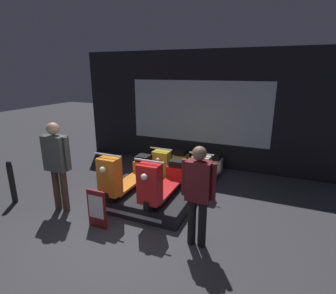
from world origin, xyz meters
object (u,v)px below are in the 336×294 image
Objects in this scene: scooter_display_left at (127,174)px; scooter_backrow_0 at (171,165)px; person_right_browsing at (198,191)px; street_bollard at (12,182)px; scooter_display_right at (163,180)px; scooter_backrow_1 at (207,170)px; person_left_browsing at (57,160)px; price_sign_board at (97,209)px.

scooter_display_left reaches higher than scooter_backrow_0.
person_right_browsing is at bearing -23.99° from scooter_display_left.
street_bollard is (-2.51, -2.49, 0.10)m from scooter_backrow_0.
person_right_browsing is (1.40, -2.34, 0.57)m from scooter_backrow_0.
person_right_browsing is 3.95m from street_bollard.
scooter_display_right is at bearing 139.87° from person_right_browsing.
scooter_backrow_1 is at bearing 35.69° from street_bollard.
scooter_backrow_1 is at bearing 45.47° from person_left_browsing.
person_right_browsing reaches higher than scooter_backrow_1.
person_right_browsing reaches higher than scooter_backrow_0.
scooter_display_left reaches higher than price_sign_board.
scooter_display_right reaches higher than scooter_backrow_1.
scooter_display_left is 1.03m from price_sign_board.
person_left_browsing is 1.31m from street_bollard.
scooter_display_left is 1.00× the size of scooter_display_right.
scooter_backrow_1 is 2.87m from price_sign_board.
person_right_browsing is 1.84m from price_sign_board.
price_sign_board is at bearing -116.45° from scooter_backrow_1.
person_left_browsing reaches higher than scooter_display_left.
price_sign_board is 0.77× the size of street_bollard.
price_sign_board is (-0.82, -0.99, -0.28)m from scooter_display_right.
scooter_backrow_1 is 2.45m from person_right_browsing.
scooter_display_right is 1.89× the size of street_bollard.
person_left_browsing is at bearing 180.00° from person_right_browsing.
person_left_browsing is (-1.84, -0.77, 0.41)m from scooter_display_right.
scooter_display_right is at bearing 50.56° from price_sign_board.
price_sign_board is at bearing -90.13° from scooter_display_left.
person_left_browsing is 1.08× the size of person_right_browsing.
person_right_browsing reaches higher than street_bollard.
scooter_backrow_0 is at bearing 78.43° from scooter_display_left.
scooter_display_left is at bearing 180.00° from scooter_display_right.
street_bollard is at bearing -144.31° from scooter_backrow_1.
scooter_display_left is 1.00× the size of scooter_backrow_1.
person_right_browsing is at bearing -40.13° from scooter_display_right.
scooter_display_right is 1.67m from scooter_backrow_0.
person_left_browsing is at bearing -134.53° from scooter_backrow_1.
street_bollard is at bearing 177.93° from price_sign_board.
scooter_display_right is 2.04m from person_left_browsing.
street_bollard is (-1.16, -0.15, -0.60)m from person_left_browsing.
scooter_backrow_0 is 2.59m from price_sign_board.
street_bollard is at bearing -163.06° from scooter_display_right.
scooter_display_left is 2.04m from scooter_backrow_1.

